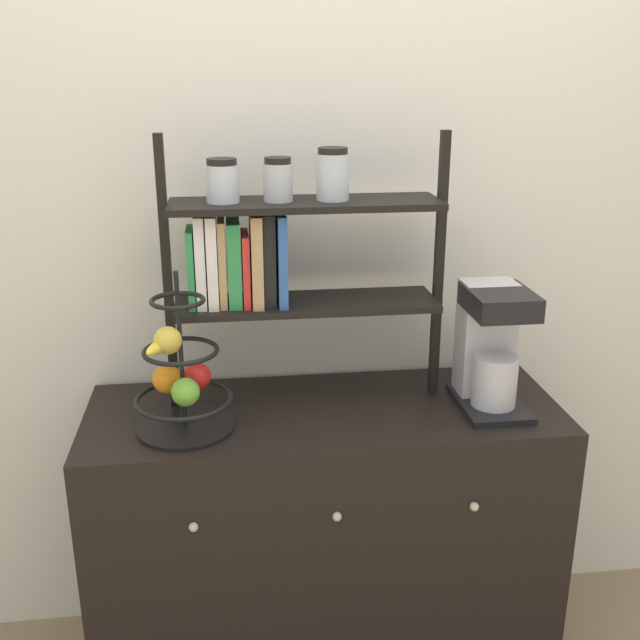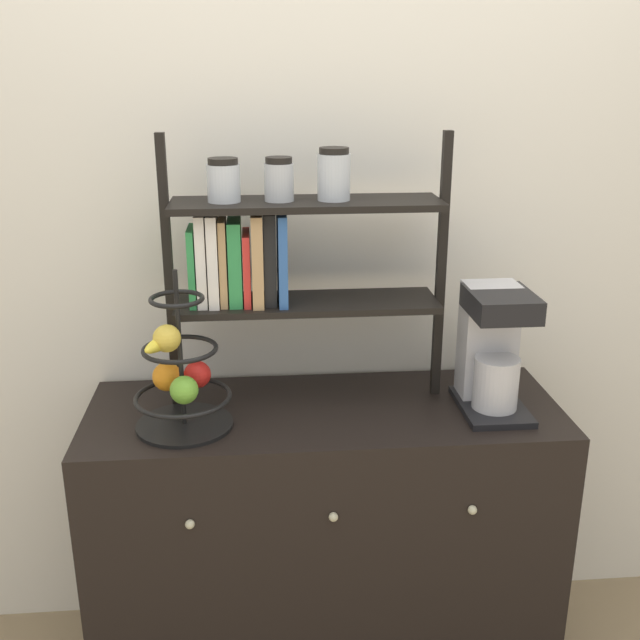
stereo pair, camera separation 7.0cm
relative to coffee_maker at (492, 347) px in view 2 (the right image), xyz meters
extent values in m
cube|color=silver|center=(-0.45, 0.30, 0.30)|extent=(7.00, 0.05, 2.60)
cube|color=black|center=(-0.45, 0.02, -0.59)|extent=(1.30, 0.48, 0.83)
sphere|color=#B2AD8C|center=(-0.81, -0.23, -0.35)|extent=(0.02, 0.02, 0.02)
sphere|color=#B2AD8C|center=(-0.45, -0.23, -0.35)|extent=(0.02, 0.02, 0.02)
sphere|color=#B2AD8C|center=(-0.10, -0.23, -0.35)|extent=(0.02, 0.02, 0.02)
cube|color=black|center=(0.00, -0.03, -0.16)|extent=(0.17, 0.25, 0.02)
cube|color=#B7B7BC|center=(0.00, 0.04, 0.01)|extent=(0.15, 0.10, 0.32)
cylinder|color=#B7B7BC|center=(0.00, -0.05, -0.08)|extent=(0.12, 0.12, 0.14)
cube|color=black|center=(0.00, -0.04, 0.13)|extent=(0.16, 0.20, 0.06)
cylinder|color=black|center=(-0.82, -0.06, -0.17)|extent=(0.25, 0.25, 0.01)
cylinder|color=black|center=(-0.82, -0.06, 0.04)|extent=(0.01, 0.01, 0.41)
torus|color=black|center=(-0.82, -0.06, -0.09)|extent=(0.25, 0.25, 0.01)
torus|color=black|center=(-0.82, -0.06, 0.04)|extent=(0.19, 0.19, 0.01)
torus|color=black|center=(-0.82, -0.06, 0.18)|extent=(0.14, 0.14, 0.01)
sphere|color=red|center=(-0.79, 0.00, -0.05)|extent=(0.07, 0.07, 0.07)
sphere|color=#6BAD33|center=(-0.82, -0.09, -0.05)|extent=(0.07, 0.07, 0.07)
sphere|color=orange|center=(-0.87, -0.01, -0.05)|extent=(0.08, 0.08, 0.08)
ellipsoid|color=yellow|center=(-0.86, -0.06, 0.07)|extent=(0.10, 0.15, 0.04)
sphere|color=gold|center=(-0.85, -0.07, 0.08)|extent=(0.07, 0.07, 0.07)
cube|color=black|center=(-0.86, 0.10, 0.19)|extent=(0.02, 0.02, 0.73)
cube|color=black|center=(-0.13, 0.10, 0.19)|extent=(0.02, 0.02, 0.73)
cube|color=black|center=(-0.49, 0.10, 0.11)|extent=(0.71, 0.20, 0.02)
cube|color=black|center=(-0.49, 0.10, 0.38)|extent=(0.71, 0.20, 0.02)
cube|color=#2D8C47|center=(-0.79, 0.10, 0.22)|extent=(0.02, 0.13, 0.21)
cube|color=white|center=(-0.77, 0.10, 0.24)|extent=(0.03, 0.13, 0.24)
cube|color=white|center=(-0.74, 0.10, 0.24)|extent=(0.03, 0.14, 0.24)
cube|color=tan|center=(-0.71, 0.10, 0.23)|extent=(0.02, 0.12, 0.23)
cube|color=#2D8C47|center=(-0.68, 0.10, 0.23)|extent=(0.03, 0.13, 0.22)
cube|color=red|center=(-0.65, 0.10, 0.21)|extent=(0.02, 0.14, 0.19)
cube|color=tan|center=(-0.62, 0.10, 0.24)|extent=(0.03, 0.16, 0.24)
cube|color=black|center=(-0.59, 0.10, 0.24)|extent=(0.03, 0.12, 0.24)
cube|color=#2D599E|center=(-0.56, 0.10, 0.24)|extent=(0.02, 0.16, 0.24)
cylinder|color=silver|center=(-0.70, 0.10, 0.43)|extent=(0.09, 0.09, 0.09)
cylinder|color=black|center=(-0.70, 0.10, 0.49)|extent=(0.08, 0.08, 0.02)
cylinder|color=#ADB2B7|center=(-0.56, 0.10, 0.43)|extent=(0.08, 0.08, 0.10)
cylinder|color=black|center=(-0.56, 0.10, 0.49)|extent=(0.07, 0.07, 0.02)
cylinder|color=silver|center=(-0.42, 0.10, 0.45)|extent=(0.09, 0.09, 0.12)
cylinder|color=black|center=(-0.42, 0.10, 0.51)|extent=(0.08, 0.08, 0.02)
camera|label=1|loc=(-0.70, -1.83, 0.72)|focal=42.00mm
camera|label=2|loc=(-0.63, -1.83, 0.72)|focal=42.00mm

